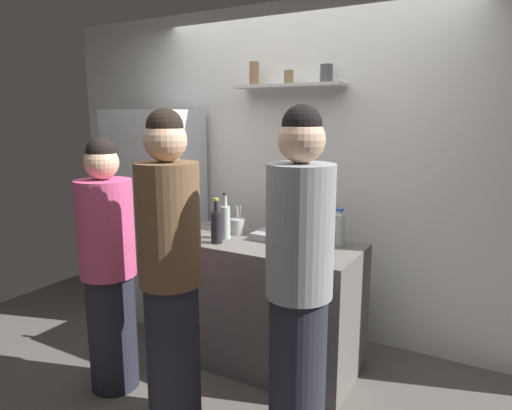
{
  "coord_description": "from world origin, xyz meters",
  "views": [
    {
      "loc": [
        1.44,
        -2.08,
        1.73
      ],
      "look_at": [
        -0.04,
        0.54,
        1.14
      ],
      "focal_mm": 31.69,
      "sensor_mm": 36.0,
      "label": 1
    }
  ],
  "objects_px": {
    "utensil_holder": "(238,226)",
    "person_grey_hoodie": "(299,285)",
    "wine_bottle_green_glass": "(186,222)",
    "wine_bottle_pale_glass": "(225,221)",
    "person_brown_jacket": "(170,274)",
    "baking_pan": "(279,236)",
    "refrigerator": "(157,214)",
    "wine_bottle_dark_glass": "(216,226)",
    "person_pink_top": "(109,270)",
    "wine_bottle_amber_glass": "(322,232)",
    "water_bottle_plastic": "(339,229)"
  },
  "relations": [
    {
      "from": "baking_pan",
      "to": "person_pink_top",
      "type": "xyz_separation_m",
      "value": [
        -0.77,
        -0.84,
        -0.12
      ]
    },
    {
      "from": "baking_pan",
      "to": "person_pink_top",
      "type": "bearing_deg",
      "value": -132.58
    },
    {
      "from": "refrigerator",
      "to": "person_grey_hoodie",
      "type": "xyz_separation_m",
      "value": [
        1.78,
        -0.95,
        0.0
      ]
    },
    {
      "from": "wine_bottle_pale_glass",
      "to": "wine_bottle_green_glass",
      "type": "relative_size",
      "value": 1.04
    },
    {
      "from": "wine_bottle_pale_glass",
      "to": "wine_bottle_amber_glass",
      "type": "xyz_separation_m",
      "value": [
        0.68,
        0.09,
        -0.01
      ]
    },
    {
      "from": "utensil_holder",
      "to": "person_grey_hoodie",
      "type": "bearing_deg",
      "value": -41.93
    },
    {
      "from": "wine_bottle_amber_glass",
      "to": "wine_bottle_green_glass",
      "type": "xyz_separation_m",
      "value": [
        -0.92,
        -0.23,
        0.01
      ]
    },
    {
      "from": "wine_bottle_green_glass",
      "to": "water_bottle_plastic",
      "type": "relative_size",
      "value": 1.25
    },
    {
      "from": "utensil_holder",
      "to": "wine_bottle_pale_glass",
      "type": "height_order",
      "value": "wine_bottle_pale_glass"
    },
    {
      "from": "wine_bottle_amber_glass",
      "to": "wine_bottle_green_glass",
      "type": "bearing_deg",
      "value": -166.23
    },
    {
      "from": "utensil_holder",
      "to": "wine_bottle_green_glass",
      "type": "relative_size",
      "value": 0.69
    },
    {
      "from": "wine_bottle_green_glass",
      "to": "water_bottle_plastic",
      "type": "bearing_deg",
      "value": 19.9
    },
    {
      "from": "wine_bottle_pale_glass",
      "to": "wine_bottle_green_glass",
      "type": "xyz_separation_m",
      "value": [
        -0.24,
        -0.13,
        -0.01
      ]
    },
    {
      "from": "wine_bottle_amber_glass",
      "to": "wine_bottle_green_glass",
      "type": "distance_m",
      "value": 0.95
    },
    {
      "from": "wine_bottle_dark_glass",
      "to": "wine_bottle_pale_glass",
      "type": "bearing_deg",
      "value": 95.12
    },
    {
      "from": "wine_bottle_dark_glass",
      "to": "person_brown_jacket",
      "type": "bearing_deg",
      "value": -78.54
    },
    {
      "from": "wine_bottle_amber_glass",
      "to": "person_brown_jacket",
      "type": "distance_m",
      "value": 1.02
    },
    {
      "from": "wine_bottle_green_glass",
      "to": "refrigerator",
      "type": "bearing_deg",
      "value": 144.73
    },
    {
      "from": "person_grey_hoodie",
      "to": "refrigerator",
      "type": "bearing_deg",
      "value": 132.96
    },
    {
      "from": "wine_bottle_pale_glass",
      "to": "person_brown_jacket",
      "type": "distance_m",
      "value": 0.78
    },
    {
      "from": "wine_bottle_dark_glass",
      "to": "person_pink_top",
      "type": "relative_size",
      "value": 0.19
    },
    {
      "from": "person_pink_top",
      "to": "person_grey_hoodie",
      "type": "bearing_deg",
      "value": 103.43
    },
    {
      "from": "person_grey_hoodie",
      "to": "wine_bottle_dark_glass",
      "type": "bearing_deg",
      "value": 131.91
    },
    {
      "from": "person_brown_jacket",
      "to": "refrigerator",
      "type": "bearing_deg",
      "value": 144.55
    },
    {
      "from": "refrigerator",
      "to": "wine_bottle_pale_glass",
      "type": "height_order",
      "value": "refrigerator"
    },
    {
      "from": "refrigerator",
      "to": "water_bottle_plastic",
      "type": "height_order",
      "value": "refrigerator"
    },
    {
      "from": "wine_bottle_green_glass",
      "to": "wine_bottle_pale_glass",
      "type": "bearing_deg",
      "value": 29.03
    },
    {
      "from": "baking_pan",
      "to": "wine_bottle_pale_glass",
      "type": "xyz_separation_m",
      "value": [
        -0.34,
        -0.16,
        0.1
      ]
    },
    {
      "from": "wine_bottle_amber_glass",
      "to": "person_brown_jacket",
      "type": "xyz_separation_m",
      "value": [
        -0.54,
        -0.85,
        -0.11
      ]
    },
    {
      "from": "utensil_holder",
      "to": "person_grey_hoodie",
      "type": "height_order",
      "value": "person_grey_hoodie"
    },
    {
      "from": "person_brown_jacket",
      "to": "baking_pan",
      "type": "bearing_deg",
      "value": 87.74
    },
    {
      "from": "baking_pan",
      "to": "water_bottle_plastic",
      "type": "xyz_separation_m",
      "value": [
        0.4,
        0.07,
        0.09
      ]
    },
    {
      "from": "baking_pan",
      "to": "person_grey_hoodie",
      "type": "relative_size",
      "value": 0.19
    },
    {
      "from": "baking_pan",
      "to": "utensil_holder",
      "type": "relative_size",
      "value": 1.56
    },
    {
      "from": "baking_pan",
      "to": "wine_bottle_amber_glass",
      "type": "height_order",
      "value": "wine_bottle_amber_glass"
    },
    {
      "from": "utensil_holder",
      "to": "baking_pan",
      "type": "bearing_deg",
      "value": 0.5
    },
    {
      "from": "person_brown_jacket",
      "to": "person_pink_top",
      "type": "bearing_deg",
      "value": -177.31
    },
    {
      "from": "wine_bottle_green_glass",
      "to": "wine_bottle_dark_glass",
      "type": "bearing_deg",
      "value": 1.98
    },
    {
      "from": "person_grey_hoodie",
      "to": "person_brown_jacket",
      "type": "height_order",
      "value": "person_grey_hoodie"
    },
    {
      "from": "refrigerator",
      "to": "baking_pan",
      "type": "distance_m",
      "value": 1.32
    },
    {
      "from": "person_grey_hoodie",
      "to": "utensil_holder",
      "type": "bearing_deg",
      "value": 119.15
    },
    {
      "from": "wine_bottle_pale_glass",
      "to": "wine_bottle_dark_glass",
      "type": "distance_m",
      "value": 0.13
    },
    {
      "from": "baking_pan",
      "to": "utensil_holder",
      "type": "bearing_deg",
      "value": -179.5
    },
    {
      "from": "wine_bottle_green_glass",
      "to": "wine_bottle_amber_glass",
      "type": "bearing_deg",
      "value": 13.77
    },
    {
      "from": "refrigerator",
      "to": "person_pink_top",
      "type": "bearing_deg",
      "value": -63.16
    },
    {
      "from": "wine_bottle_amber_glass",
      "to": "person_brown_jacket",
      "type": "relative_size",
      "value": 0.17
    },
    {
      "from": "refrigerator",
      "to": "water_bottle_plastic",
      "type": "relative_size",
      "value": 7.08
    },
    {
      "from": "baking_pan",
      "to": "wine_bottle_amber_glass",
      "type": "distance_m",
      "value": 0.36
    },
    {
      "from": "utensil_holder",
      "to": "person_grey_hoodie",
      "type": "distance_m",
      "value": 1.1
    },
    {
      "from": "wine_bottle_pale_glass",
      "to": "person_pink_top",
      "type": "xyz_separation_m",
      "value": [
        -0.43,
        -0.68,
        -0.22
      ]
    }
  ]
}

